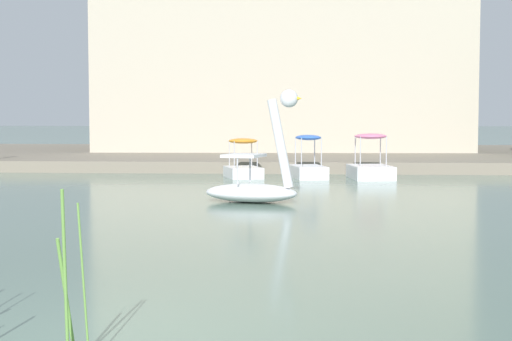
% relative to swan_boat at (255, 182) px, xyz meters
% --- Properties ---
extents(ground_plane, '(532.62, 532.62, 0.00)m').
position_rel_swan_boat_xyz_m(ground_plane, '(-0.50, -12.98, -0.53)').
color(ground_plane, '#567060').
extents(shore_bank_far, '(117.67, 22.32, 0.48)m').
position_rel_swan_boat_xyz_m(shore_bank_far, '(-0.50, 21.90, -0.29)').
color(shore_bank_far, slate).
rests_on(shore_bank_far, ground_plane).
extents(swan_boat, '(2.74, 1.87, 2.95)m').
position_rel_swan_boat_xyz_m(swan_boat, '(0.00, 0.00, 0.00)').
color(swan_boat, white).
rests_on(swan_boat, ground_plane).
extents(pedal_boat_orange, '(1.69, 2.18, 1.48)m').
position_rel_swan_boat_xyz_m(pedal_boat_orange, '(-1.10, 8.67, -0.07)').
color(pedal_boat_orange, white).
rests_on(pedal_boat_orange, ground_plane).
extents(pedal_boat_blue, '(1.54, 2.34, 1.62)m').
position_rel_swan_boat_xyz_m(pedal_boat_blue, '(1.33, 8.61, -0.05)').
color(pedal_boat_blue, white).
rests_on(pedal_boat_blue, ground_plane).
extents(pedal_boat_pink, '(1.71, 2.55, 1.67)m').
position_rel_swan_boat_xyz_m(pedal_boat_pink, '(3.63, 8.49, -0.08)').
color(pedal_boat_pink, white).
rests_on(pedal_boat_pink, ground_plane).
extents(apartment_block, '(20.22, 10.43, 11.62)m').
position_rel_swan_boat_xyz_m(apartment_block, '(-0.26, 24.28, 5.76)').
color(apartment_block, '#B2A893').
rests_on(apartment_block, shore_bank_far).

